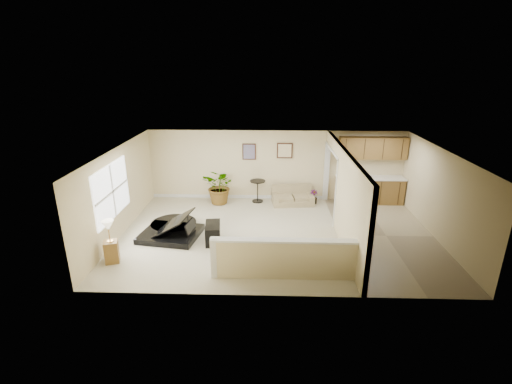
{
  "coord_description": "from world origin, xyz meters",
  "views": [
    {
      "loc": [
        -0.28,
        -9.77,
        4.75
      ],
      "look_at": [
        -0.62,
        0.4,
        1.16
      ],
      "focal_mm": 26.0,
      "sensor_mm": 36.0,
      "label": 1
    }
  ],
  "objects_px": {
    "piano": "(169,214)",
    "piano_bench": "(213,233)",
    "small_plant": "(313,198)",
    "loveseat": "(293,195)",
    "lamp_stand": "(111,245)",
    "accent_table": "(258,188)",
    "palm_plant": "(220,187)"
  },
  "relations": [
    {
      "from": "piano",
      "to": "loveseat",
      "type": "relative_size",
      "value": 1.39
    },
    {
      "from": "piano_bench",
      "to": "lamp_stand",
      "type": "distance_m",
      "value": 2.65
    },
    {
      "from": "small_plant",
      "to": "accent_table",
      "type": "bearing_deg",
      "value": 177.01
    },
    {
      "from": "small_plant",
      "to": "lamp_stand",
      "type": "bearing_deg",
      "value": -142.25
    },
    {
      "from": "palm_plant",
      "to": "lamp_stand",
      "type": "height_order",
      "value": "palm_plant"
    },
    {
      "from": "accent_table",
      "to": "palm_plant",
      "type": "xyz_separation_m",
      "value": [
        -1.29,
        -0.23,
        0.12
      ]
    },
    {
      "from": "loveseat",
      "to": "small_plant",
      "type": "distance_m",
      "value": 0.74
    },
    {
      "from": "accent_table",
      "to": "small_plant",
      "type": "xyz_separation_m",
      "value": [
        1.97,
        -0.1,
        -0.3
      ]
    },
    {
      "from": "piano",
      "to": "palm_plant",
      "type": "xyz_separation_m",
      "value": [
        1.16,
        2.52,
        -0.0
      ]
    },
    {
      "from": "loveseat",
      "to": "small_plant",
      "type": "height_order",
      "value": "loveseat"
    },
    {
      "from": "lamp_stand",
      "to": "accent_table",
      "type": "bearing_deg",
      "value": 51.1
    },
    {
      "from": "accent_table",
      "to": "palm_plant",
      "type": "relative_size",
      "value": 0.54
    },
    {
      "from": "piano_bench",
      "to": "lamp_stand",
      "type": "relative_size",
      "value": 0.71
    },
    {
      "from": "piano",
      "to": "lamp_stand",
      "type": "xyz_separation_m",
      "value": [
        -1.06,
        -1.6,
        -0.16
      ]
    },
    {
      "from": "accent_table",
      "to": "lamp_stand",
      "type": "distance_m",
      "value": 5.59
    },
    {
      "from": "piano",
      "to": "lamp_stand",
      "type": "relative_size",
      "value": 1.86
    },
    {
      "from": "piano",
      "to": "small_plant",
      "type": "distance_m",
      "value": 5.17
    },
    {
      "from": "small_plant",
      "to": "lamp_stand",
      "type": "distance_m",
      "value": 6.94
    },
    {
      "from": "palm_plant",
      "to": "lamp_stand",
      "type": "relative_size",
      "value": 1.31
    },
    {
      "from": "loveseat",
      "to": "palm_plant",
      "type": "distance_m",
      "value": 2.55
    },
    {
      "from": "accent_table",
      "to": "lamp_stand",
      "type": "height_order",
      "value": "lamp_stand"
    },
    {
      "from": "accent_table",
      "to": "loveseat",
      "type": "bearing_deg",
      "value": -6.11
    },
    {
      "from": "small_plant",
      "to": "piano_bench",
      "type": "bearing_deg",
      "value": -135.43
    },
    {
      "from": "accent_table",
      "to": "lamp_stand",
      "type": "xyz_separation_m",
      "value": [
        -3.51,
        -4.35,
        -0.03
      ]
    },
    {
      "from": "loveseat",
      "to": "accent_table",
      "type": "height_order",
      "value": "loveseat"
    },
    {
      "from": "lamp_stand",
      "to": "piano",
      "type": "bearing_deg",
      "value": 56.32
    },
    {
      "from": "accent_table",
      "to": "palm_plant",
      "type": "distance_m",
      "value": 1.32
    },
    {
      "from": "accent_table",
      "to": "small_plant",
      "type": "height_order",
      "value": "accent_table"
    },
    {
      "from": "piano",
      "to": "piano_bench",
      "type": "bearing_deg",
      "value": -9.0
    },
    {
      "from": "piano",
      "to": "small_plant",
      "type": "bearing_deg",
      "value": 39.87
    },
    {
      "from": "piano_bench",
      "to": "small_plant",
      "type": "xyz_separation_m",
      "value": [
        3.12,
        3.07,
        -0.06
      ]
    },
    {
      "from": "piano",
      "to": "piano_bench",
      "type": "relative_size",
      "value": 2.63
    }
  ]
}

